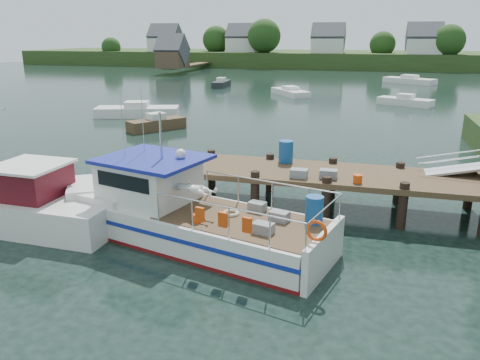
% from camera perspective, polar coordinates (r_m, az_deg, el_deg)
% --- Properties ---
extents(ground_plane, '(160.00, 160.00, 0.00)m').
position_cam_1_polar(ground_plane, '(18.03, 4.33, -2.83)').
color(ground_plane, black).
extents(far_shore, '(140.00, 42.55, 9.22)m').
position_cam_1_polar(far_shore, '(99.14, 13.86, 14.45)').
color(far_shore, '#2D441C').
rests_on(far_shore, ground).
extents(dock, '(16.60, 3.00, 4.78)m').
position_cam_1_polar(dock, '(17.44, 26.02, 2.45)').
color(dock, '#4D3924').
rests_on(dock, ground).
extents(lobster_boat, '(9.75, 4.85, 4.72)m').
position_cam_1_polar(lobster_boat, '(14.78, -7.18, -3.99)').
color(lobster_boat, silver).
rests_on(lobster_boat, ground).
extents(work_boat, '(8.58, 2.83, 4.52)m').
position_cam_1_polar(work_boat, '(17.70, -26.09, -2.53)').
color(work_boat, silver).
rests_on(work_boat, ground).
extents(moored_rowboat, '(3.40, 3.97, 1.15)m').
position_cam_1_polar(moored_rowboat, '(32.44, -10.14, 6.79)').
color(moored_rowboat, '#4D3924').
rests_on(moored_rowboat, ground).
extents(moored_far, '(6.87, 5.38, 1.13)m').
position_cam_1_polar(moored_far, '(67.08, 19.96, 11.35)').
color(moored_far, silver).
rests_on(moored_far, ground).
extents(moored_a, '(6.76, 3.99, 1.18)m').
position_cam_1_polar(moored_a, '(38.16, -12.41, 8.23)').
color(moored_a, silver).
rests_on(moored_a, ground).
extents(moored_b, '(5.06, 3.46, 1.06)m').
position_cam_1_polar(moored_b, '(45.68, 19.49, 9.04)').
color(moored_b, silver).
rests_on(moored_b, ground).
extents(moored_d, '(4.91, 5.78, 0.97)m').
position_cam_1_polar(moored_d, '(50.89, 6.14, 10.62)').
color(moored_d, silver).
rests_on(moored_d, ground).
extents(moored_e, '(1.59, 4.22, 1.15)m').
position_cam_1_polar(moored_e, '(59.03, -2.28, 11.68)').
color(moored_e, black).
rests_on(moored_e, ground).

